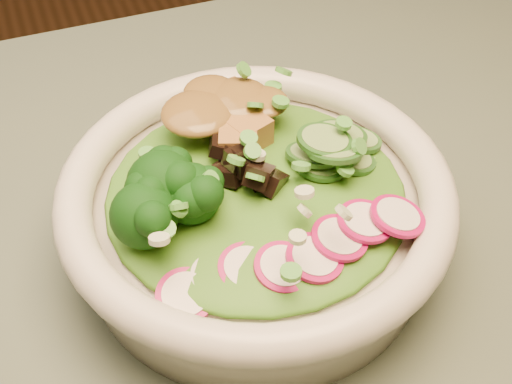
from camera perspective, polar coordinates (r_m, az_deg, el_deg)
name	(u,v)px	position (r m, az deg, el deg)	size (l,w,h in m)	color
salad_bowl	(256,212)	(0.51, 0.00, -1.60)	(0.28, 0.28, 0.08)	silver
lettuce_bed	(256,191)	(0.50, 0.00, 0.08)	(0.21, 0.21, 0.02)	#2E6214
broccoli_florets	(169,208)	(0.47, -6.94, -1.25)	(0.08, 0.07, 0.05)	black
radish_slices	(311,253)	(0.45, 4.38, -4.85)	(0.11, 0.04, 0.02)	#A50C53
cucumber_slices	(340,149)	(0.51, 6.77, 3.45)	(0.07, 0.07, 0.04)	#82A45B
mushroom_heap	(248,165)	(0.49, -0.68, 2.20)	(0.07, 0.07, 0.04)	black
tofu_cubes	(217,123)	(0.53, -3.12, 5.53)	(0.09, 0.06, 0.04)	#A66A37
peanut_sauce	(217,109)	(0.52, -3.17, 6.66)	(0.07, 0.06, 0.02)	brown
scallion_garnish	(256,165)	(0.48, 0.00, 2.20)	(0.20, 0.20, 0.02)	#4C9E37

